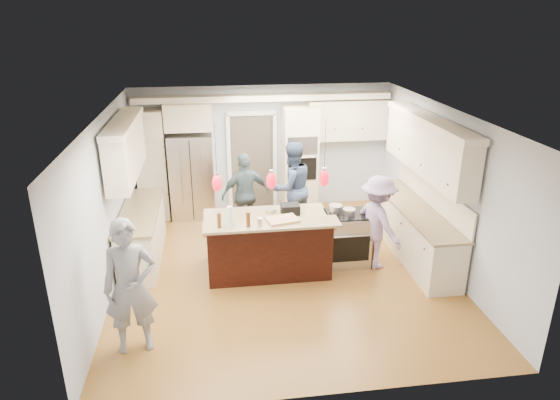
# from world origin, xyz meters

# --- Properties ---
(ground_plane) EXTENTS (6.00, 6.00, 0.00)m
(ground_plane) POSITION_xyz_m (0.00, 0.00, 0.00)
(ground_plane) COLOR #AE772F
(ground_plane) RESTS_ON ground
(room_shell) EXTENTS (5.54, 6.04, 2.72)m
(room_shell) POSITION_xyz_m (0.00, 0.00, 1.82)
(room_shell) COLOR #B2BCC6
(room_shell) RESTS_ON ground
(refrigerator) EXTENTS (0.90, 0.70, 1.80)m
(refrigerator) POSITION_xyz_m (-1.55, 2.64, 0.90)
(refrigerator) COLOR #B7B7BC
(refrigerator) RESTS_ON ground
(oven_column) EXTENTS (0.72, 0.69, 2.30)m
(oven_column) POSITION_xyz_m (0.75, 2.67, 1.15)
(oven_column) COLOR beige
(oven_column) RESTS_ON ground
(back_upper_cabinets) EXTENTS (5.30, 0.61, 2.54)m
(back_upper_cabinets) POSITION_xyz_m (-0.75, 2.76, 1.67)
(back_upper_cabinets) COLOR beige
(back_upper_cabinets) RESTS_ON ground
(right_counter_run) EXTENTS (0.64, 3.10, 2.51)m
(right_counter_run) POSITION_xyz_m (2.44, 0.30, 1.06)
(right_counter_run) COLOR beige
(right_counter_run) RESTS_ON ground
(left_cabinets) EXTENTS (0.64, 2.30, 2.51)m
(left_cabinets) POSITION_xyz_m (-2.44, 0.80, 1.06)
(left_cabinets) COLOR beige
(left_cabinets) RESTS_ON ground
(kitchen_island) EXTENTS (2.10, 1.46, 1.12)m
(kitchen_island) POSITION_xyz_m (-0.25, 0.07, 0.49)
(kitchen_island) COLOR black
(kitchen_island) RESTS_ON ground
(island_range) EXTENTS (0.82, 0.71, 0.92)m
(island_range) POSITION_xyz_m (1.16, 0.15, 0.46)
(island_range) COLOR #B7B7BC
(island_range) RESTS_ON ground
(pendant_lights) EXTENTS (1.75, 0.15, 1.03)m
(pendant_lights) POSITION_xyz_m (-0.25, -0.51, 1.80)
(pendant_lights) COLOR black
(pendant_lights) RESTS_ON ground
(person_bar_end) EXTENTS (0.72, 0.53, 1.83)m
(person_bar_end) POSITION_xyz_m (-2.20, -1.80, 0.91)
(person_bar_end) COLOR slate
(person_bar_end) RESTS_ON ground
(person_far_left) EXTENTS (1.08, 0.96, 1.83)m
(person_far_left) POSITION_xyz_m (0.40, 1.58, 0.92)
(person_far_left) COLOR #324362
(person_far_left) RESTS_ON ground
(person_far_right) EXTENTS (1.02, 0.61, 1.63)m
(person_far_right) POSITION_xyz_m (-0.50, 1.60, 0.82)
(person_far_right) COLOR #445960
(person_far_right) RESTS_ON ground
(person_range_side) EXTENTS (0.97, 1.21, 1.64)m
(person_range_side) POSITION_xyz_m (1.60, -0.07, 0.82)
(person_range_side) COLOR #8F78A2
(person_range_side) RESTS_ON ground
(floor_rug) EXTENTS (0.75, 0.94, 0.01)m
(floor_rug) POSITION_xyz_m (2.40, 0.20, 0.01)
(floor_rug) COLOR #866849
(floor_rug) RESTS_ON ground
(water_bottle) EXTENTS (0.10, 0.10, 0.34)m
(water_bottle) POSITION_xyz_m (-0.89, -0.60, 1.29)
(water_bottle) COLOR silver
(water_bottle) RESTS_ON kitchen_island
(beer_bottle_a) EXTENTS (0.07, 0.07, 0.23)m
(beer_bottle_a) POSITION_xyz_m (-1.05, -0.59, 1.24)
(beer_bottle_a) COLOR #4A290D
(beer_bottle_a) RESTS_ON kitchen_island
(beer_bottle_b) EXTENTS (0.07, 0.07, 0.25)m
(beer_bottle_b) POSITION_xyz_m (-0.62, -0.62, 1.24)
(beer_bottle_b) COLOR #4A290D
(beer_bottle_b) RESTS_ON kitchen_island
(beer_bottle_c) EXTENTS (0.08, 0.08, 0.27)m
(beer_bottle_c) POSITION_xyz_m (-0.88, -0.51, 1.25)
(beer_bottle_c) COLOR #4A290D
(beer_bottle_c) RESTS_ON kitchen_island
(drink_can) EXTENTS (0.08, 0.08, 0.13)m
(drink_can) POSITION_xyz_m (-0.44, -0.61, 1.19)
(drink_can) COLOR #B7B7BC
(drink_can) RESTS_ON kitchen_island
(cutting_board) EXTENTS (0.53, 0.43, 0.04)m
(cutting_board) POSITION_xyz_m (-0.08, -0.47, 1.14)
(cutting_board) COLOR tan
(cutting_board) RESTS_ON kitchen_island
(pot_large) EXTENTS (0.23, 0.23, 0.13)m
(pot_large) POSITION_xyz_m (0.95, 0.22, 0.99)
(pot_large) COLOR #B7B7BC
(pot_large) RESTS_ON island_range
(pot_small) EXTENTS (0.21, 0.21, 0.11)m
(pot_small) POSITION_xyz_m (1.15, 0.10, 0.97)
(pot_small) COLOR #B7B7BC
(pot_small) RESTS_ON island_range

